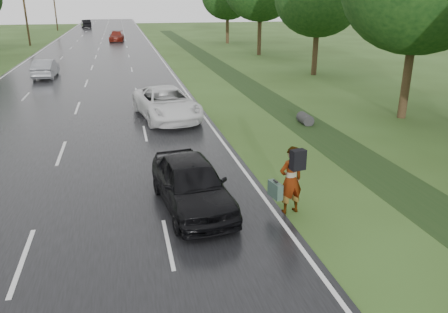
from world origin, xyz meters
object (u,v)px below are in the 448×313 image
object	(u,v)px
dark_sedan	(192,183)
silver_sedan	(45,68)
pedestrian	(290,179)
white_pickup	(166,103)

from	to	relation	value
dark_sedan	silver_sedan	xyz separation A→B (m)	(-7.70, 25.44, -0.06)
dark_sedan	silver_sedan	distance (m)	26.58
pedestrian	white_pickup	xyz separation A→B (m)	(-2.38, 11.55, -0.23)
dark_sedan	silver_sedan	world-z (taller)	dark_sedan
white_pickup	dark_sedan	size ratio (longest dim) A/B	1.26
white_pickup	dark_sedan	bearing A→B (deg)	-100.89
pedestrian	white_pickup	world-z (taller)	pedestrian
white_pickup	dark_sedan	xyz separation A→B (m)	(-0.36, -10.62, -0.02)
pedestrian	silver_sedan	bearing A→B (deg)	-79.18
white_pickup	silver_sedan	xyz separation A→B (m)	(-8.06, 14.82, -0.08)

